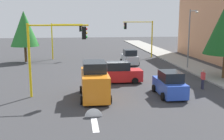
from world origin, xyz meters
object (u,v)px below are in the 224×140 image
(car_blue, at_px, (170,85))
(traffic_signal_far_right, at_px, (65,34))
(car_red, at_px, (119,73))
(pedestrian_crossing, at_px, (203,79))
(traffic_signal_far_left, at_px, (140,32))
(traffic_signal_near_right, at_px, (53,45))
(street_lamp_curbside, at_px, (190,33))
(car_silver, at_px, (130,58))
(tree_opposite_side, at_px, (24,29))
(delivery_van_orange, at_px, (95,81))

(car_blue, bearing_deg, traffic_signal_far_right, -157.21)
(traffic_signal_far_right, distance_m, car_red, 17.20)
(traffic_signal_far_right, height_order, pedestrian_crossing, traffic_signal_far_right)
(traffic_signal_far_left, distance_m, car_red, 17.25)
(traffic_signal_near_right, height_order, car_red, traffic_signal_near_right)
(street_lamp_curbside, distance_m, car_silver, 8.42)
(tree_opposite_side, bearing_deg, car_blue, 36.75)
(traffic_signal_far_left, relative_size, street_lamp_curbside, 0.80)
(tree_opposite_side, height_order, car_red, tree_opposite_side)
(delivery_van_orange, bearing_deg, traffic_signal_far_right, -171.89)
(car_red, bearing_deg, traffic_signal_near_right, -54.89)
(tree_opposite_side, bearing_deg, car_red, 38.16)
(car_blue, bearing_deg, delivery_van_orange, -91.61)
(traffic_signal_near_right, xyz_separation_m, tree_opposite_side, (-18.00, -5.31, 0.58))
(traffic_signal_far_right, relative_size, tree_opposite_side, 0.75)
(traffic_signal_far_right, distance_m, traffic_signal_near_right, 20.00)
(pedestrian_crossing, bearing_deg, traffic_signal_far_right, -147.50)
(traffic_signal_far_right, relative_size, car_red, 1.27)
(car_red, distance_m, car_blue, 5.95)
(delivery_van_orange, bearing_deg, street_lamp_curbside, 131.43)
(traffic_signal_near_right, height_order, pedestrian_crossing, traffic_signal_near_right)
(traffic_signal_far_left, bearing_deg, traffic_signal_near_right, -29.62)
(car_red, xyz_separation_m, car_blue, (5.02, 3.20, -0.00))
(tree_opposite_side, xyz_separation_m, car_red, (14.00, 11.00, -3.67))
(car_blue, bearing_deg, traffic_signal_near_right, -96.54)
(pedestrian_crossing, bearing_deg, car_red, -116.63)
(car_blue, bearing_deg, pedestrian_crossing, 115.26)
(street_lamp_curbside, bearing_deg, car_blue, -29.44)
(street_lamp_curbside, bearing_deg, pedestrian_crossing, -15.52)
(pedestrian_crossing, bearing_deg, street_lamp_curbside, 164.48)
(traffic_signal_far_left, relative_size, pedestrian_crossing, 3.28)
(tree_opposite_side, bearing_deg, street_lamp_curbside, 67.45)
(traffic_signal_far_left, height_order, pedestrian_crossing, traffic_signal_far_left)
(car_red, bearing_deg, tree_opposite_side, -141.84)
(delivery_van_orange, height_order, car_red, delivery_van_orange)
(traffic_signal_far_right, relative_size, street_lamp_curbside, 0.75)
(street_lamp_curbside, height_order, car_silver, street_lamp_curbside)
(street_lamp_curbside, bearing_deg, traffic_signal_far_right, -125.01)
(traffic_signal_far_right, distance_m, pedestrian_crossing, 23.13)
(traffic_signal_near_right, bearing_deg, traffic_signal_far_right, 179.83)
(traffic_signal_far_left, height_order, car_blue, traffic_signal_far_left)
(traffic_signal_far_left, height_order, car_red, traffic_signal_far_left)
(traffic_signal_far_right, distance_m, tree_opposite_side, 5.79)
(pedestrian_crossing, bearing_deg, car_blue, -64.74)
(traffic_signal_far_left, height_order, street_lamp_curbside, street_lamp_curbside)
(car_silver, bearing_deg, traffic_signal_far_right, -125.04)
(traffic_signal_far_right, distance_m, street_lamp_curbside, 18.12)
(traffic_signal_far_left, distance_m, delivery_van_orange, 22.62)
(street_lamp_curbside, height_order, tree_opposite_side, street_lamp_curbside)
(traffic_signal_far_left, distance_m, car_blue, 21.38)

